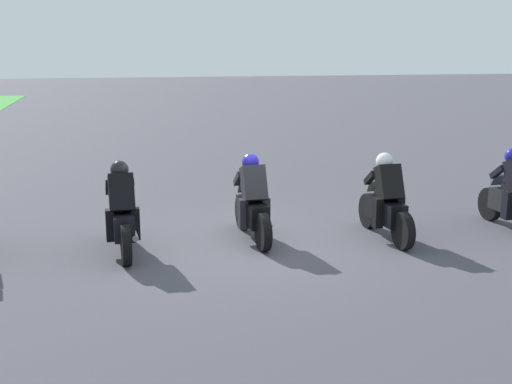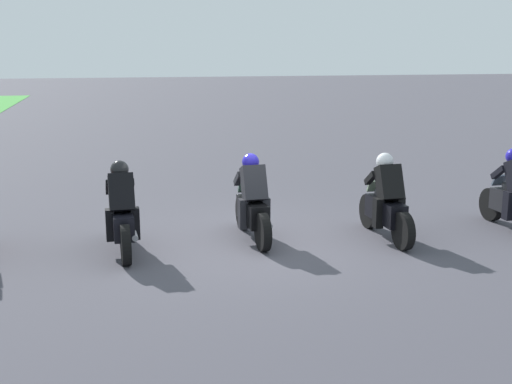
{
  "view_description": "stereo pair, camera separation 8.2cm",
  "coord_description": "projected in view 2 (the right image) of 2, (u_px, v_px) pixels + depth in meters",
  "views": [
    {
      "loc": [
        -10.8,
        2.29,
        3.35
      ],
      "look_at": [
        -0.04,
        0.02,
        0.9
      ],
      "focal_mm": 46.51,
      "sensor_mm": 36.0,
      "label": 1
    },
    {
      "loc": [
        -10.82,
        2.21,
        3.35
      ],
      "look_at": [
        -0.04,
        0.02,
        0.9
      ],
      "focal_mm": 46.51,
      "sensor_mm": 36.0,
      "label": 2
    }
  ],
  "objects": [
    {
      "name": "ground_plane",
      "position": [
        256.0,
        242.0,
        11.51
      ],
      "size": [
        120.0,
        120.0,
        0.0
      ],
      "primitive_type": "plane",
      "color": "#43414A"
    },
    {
      "name": "rider_lane_b",
      "position": [
        386.0,
        204.0,
        11.6
      ],
      "size": [
        2.04,
        0.55,
        1.51
      ],
      "rotation": [
        0.0,
        0.0,
        0.04
      ],
      "color": "black",
      "rests_on": "ground_plane"
    },
    {
      "name": "rider_lane_c",
      "position": [
        252.0,
        205.0,
        11.54
      ],
      "size": [
        2.04,
        0.55,
        1.51
      ],
      "rotation": [
        0.0,
        0.0,
        0.06
      ],
      "color": "black",
      "rests_on": "ground_plane"
    },
    {
      "name": "rider_lane_d",
      "position": [
        122.0,
        215.0,
        10.85
      ],
      "size": [
        2.04,
        0.55,
        1.51
      ],
      "rotation": [
        0.0,
        0.0,
        0.06
      ],
      "color": "black",
      "rests_on": "ground_plane"
    }
  ]
}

